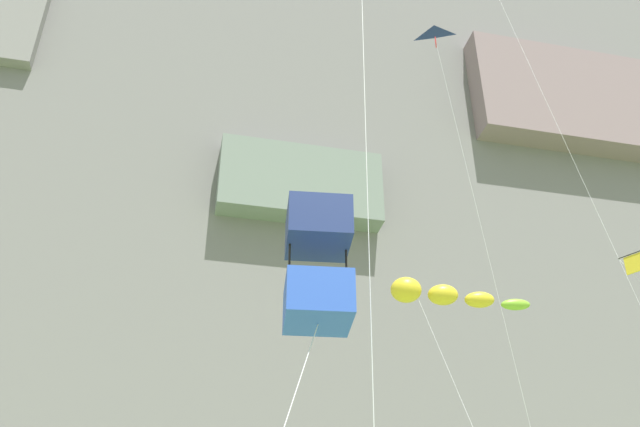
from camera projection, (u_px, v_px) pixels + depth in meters
name	position (u px, v px, depth m)	size (l,w,h in m)	color
cliff_face	(268.00, 272.00, 60.53)	(180.00, 29.55, 59.14)	slate
kite_windsock_mid_right	(440.00, 295.00, 24.99)	(5.23, 6.07, 13.63)	yellow
kite_box_low_right	(318.00, 265.00, 8.51)	(2.37, 2.68, 7.23)	navy
kite_delta_upper_left	(438.00, 46.00, 33.86)	(3.34, 1.55, 27.97)	navy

